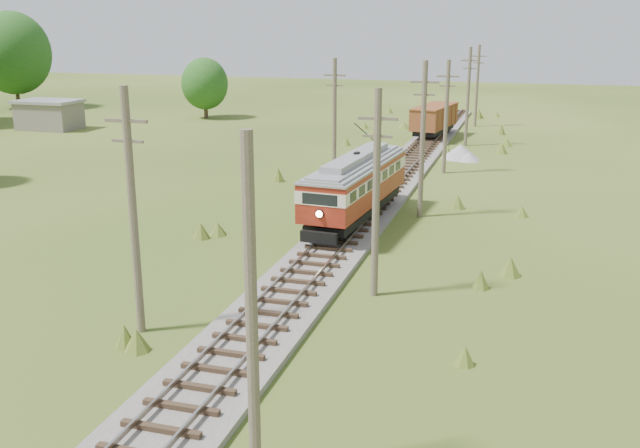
% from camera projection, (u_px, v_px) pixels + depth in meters
% --- Properties ---
extents(railbed_main, '(3.60, 96.00, 0.57)m').
position_uv_depth(railbed_main, '(377.00, 198.00, 45.53)').
color(railbed_main, '#605B54').
rests_on(railbed_main, ground).
extents(streetcar, '(3.58, 11.64, 5.27)m').
position_uv_depth(streetcar, '(356.00, 182.00, 39.60)').
color(streetcar, black).
rests_on(streetcar, ground).
extents(gondola, '(3.81, 8.33, 2.67)m').
position_uv_depth(gondola, '(434.00, 118.00, 69.28)').
color(gondola, black).
rests_on(gondola, ground).
extents(gravel_pile, '(3.28, 3.48, 1.19)m').
position_uv_depth(gravel_pile, '(462.00, 152.00, 59.39)').
color(gravel_pile, gray).
rests_on(gravel_pile, ground).
extents(utility_pole_r_1, '(0.30, 0.30, 8.80)m').
position_uv_depth(utility_pole_r_1, '(252.00, 315.00, 16.79)').
color(utility_pole_r_1, brown).
rests_on(utility_pole_r_1, ground).
extents(utility_pole_r_2, '(1.60, 0.30, 8.60)m').
position_uv_depth(utility_pole_r_2, '(376.00, 193.00, 28.72)').
color(utility_pole_r_2, brown).
rests_on(utility_pole_r_2, ground).
extents(utility_pole_r_3, '(1.60, 0.30, 9.00)m').
position_uv_depth(utility_pole_r_3, '(423.00, 139.00, 40.68)').
color(utility_pole_r_3, brown).
rests_on(utility_pole_r_3, ground).
extents(utility_pole_r_4, '(1.60, 0.30, 8.40)m').
position_uv_depth(utility_pole_r_4, '(446.00, 116.00, 52.80)').
color(utility_pole_r_4, brown).
rests_on(utility_pole_r_4, ground).
extents(utility_pole_r_5, '(1.60, 0.30, 8.90)m').
position_uv_depth(utility_pole_r_5, '(468.00, 96.00, 64.61)').
color(utility_pole_r_5, brown).
rests_on(utility_pole_r_5, ground).
extents(utility_pole_r_6, '(1.60, 0.30, 8.70)m').
position_uv_depth(utility_pole_r_6, '(477.00, 85.00, 76.68)').
color(utility_pole_r_6, brown).
rests_on(utility_pole_r_6, ground).
extents(utility_pole_l_a, '(1.60, 0.30, 9.00)m').
position_uv_depth(utility_pole_l_a, '(133.00, 211.00, 25.18)').
color(utility_pole_l_a, brown).
rests_on(utility_pole_l_a, ground).
extents(utility_pole_l_b, '(1.60, 0.30, 8.60)m').
position_uv_depth(utility_pole_l_b, '(335.00, 117.00, 51.13)').
color(utility_pole_l_b, brown).
rests_on(utility_pole_l_b, ground).
extents(tree_left_5, '(9.66, 9.66, 12.44)m').
position_uv_depth(tree_left_5, '(13.00, 53.00, 92.13)').
color(tree_left_5, '#38281C').
rests_on(tree_left_5, ground).
extents(tree_mid_a, '(5.46, 5.46, 7.03)m').
position_uv_depth(tree_mid_a, '(205.00, 84.00, 83.48)').
color(tree_mid_a, '#38281C').
rests_on(tree_mid_a, ground).
extents(shed, '(6.40, 4.40, 3.10)m').
position_uv_depth(shed, '(49.00, 114.00, 75.45)').
color(shed, slate).
rests_on(shed, ground).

